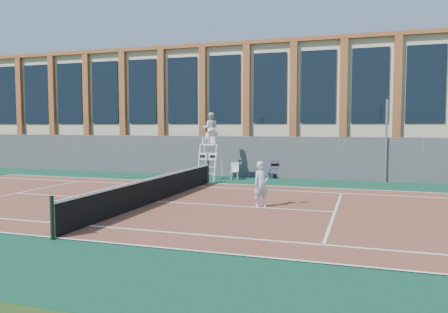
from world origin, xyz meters
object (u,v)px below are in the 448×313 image
(tennis_player, at_px, (262,184))
(umpire_chair, at_px, (210,130))
(plastic_chair, at_px, (235,170))
(steel_pole, at_px, (386,141))

(tennis_player, bearing_deg, umpire_chair, 121.88)
(plastic_chair, bearing_deg, steel_pole, 9.90)
(umpire_chair, bearing_deg, plastic_chair, 16.08)
(umpire_chair, height_order, plastic_chair, umpire_chair)
(umpire_chair, distance_m, plastic_chair, 2.42)
(umpire_chair, xyz_separation_m, plastic_chair, (1.21, 0.35, -2.06))
(steel_pole, xyz_separation_m, plastic_chair, (-7.46, -1.30, -1.53))
(umpire_chair, bearing_deg, tennis_player, -58.12)
(umpire_chair, bearing_deg, steel_pole, 10.79)
(plastic_chair, relative_size, tennis_player, 0.55)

